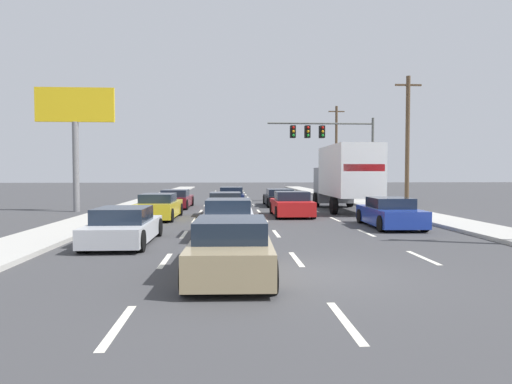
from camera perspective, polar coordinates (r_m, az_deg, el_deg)
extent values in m
plane|color=#3D3D3F|center=(35.15, -0.57, -1.26)|extent=(140.00, 140.00, 0.00)
cube|color=#B2AFA8|center=(31.68, 14.66, -1.62)|extent=(2.25, 80.00, 0.14)
cube|color=#B2AFA8|center=(30.76, -15.30, -1.74)|extent=(2.25, 80.00, 0.14)
cube|color=silver|center=(7.28, -16.92, -15.77)|extent=(0.14, 2.00, 0.01)
cube|color=silver|center=(12.05, -11.32, -8.43)|extent=(0.14, 2.00, 0.01)
cube|color=silver|center=(16.95, -9.00, -5.26)|extent=(0.14, 2.00, 0.01)
cube|color=silver|center=(21.90, -7.74, -3.51)|extent=(0.14, 2.00, 0.01)
cube|color=silver|center=(26.86, -6.94, -2.41)|extent=(0.14, 2.00, 0.01)
cube|color=silver|center=(31.84, -6.39, -1.65)|extent=(0.14, 2.00, 0.01)
cube|color=silver|center=(36.83, -6.00, -1.10)|extent=(0.14, 2.00, 0.01)
cube|color=silver|center=(41.81, -5.69, -0.68)|extent=(0.14, 2.00, 0.01)
cube|color=silver|center=(46.80, -5.45, -0.35)|extent=(0.14, 2.00, 0.01)
cube|color=silver|center=(51.79, -5.26, -0.08)|extent=(0.14, 2.00, 0.01)
cube|color=silver|center=(56.79, -5.10, 0.14)|extent=(0.14, 2.00, 0.01)
cube|color=silver|center=(7.31, 11.11, -15.63)|extent=(0.14, 2.00, 0.01)
cube|color=silver|center=(12.07, 5.07, -8.37)|extent=(0.14, 2.00, 0.01)
cube|color=silver|center=(16.96, 2.56, -5.22)|extent=(0.14, 2.00, 0.01)
cube|color=silver|center=(21.91, 1.18, -3.49)|extent=(0.14, 2.00, 0.01)
cube|color=silver|center=(26.87, 0.32, -2.39)|extent=(0.14, 2.00, 0.01)
cube|color=silver|center=(31.85, -0.27, -1.64)|extent=(0.14, 2.00, 0.01)
cube|color=silver|center=(36.83, -0.70, -1.09)|extent=(0.14, 2.00, 0.01)
cube|color=silver|center=(41.82, -1.03, -0.67)|extent=(0.14, 2.00, 0.01)
cube|color=silver|center=(46.81, -1.29, -0.34)|extent=(0.14, 2.00, 0.01)
cube|color=silver|center=(51.80, -1.50, -0.07)|extent=(0.14, 2.00, 0.01)
cube|color=silver|center=(56.79, -1.67, 0.15)|extent=(0.14, 2.00, 0.01)
cube|color=silver|center=(13.00, 20.19, -7.72)|extent=(0.14, 2.00, 0.01)
cube|color=silver|center=(17.64, 13.65, -4.99)|extent=(0.14, 2.00, 0.01)
cube|color=silver|center=(22.44, 9.89, -3.38)|extent=(0.14, 2.00, 0.01)
cube|color=silver|center=(27.31, 7.46, -2.34)|extent=(0.14, 2.00, 0.01)
cube|color=silver|center=(32.22, 5.78, -1.60)|extent=(0.14, 2.00, 0.01)
cube|color=silver|center=(37.15, 4.54, -1.06)|extent=(0.14, 2.00, 0.01)
cube|color=silver|center=(42.10, 3.60, -0.65)|extent=(0.14, 2.00, 0.01)
cube|color=silver|center=(47.06, 2.85, -0.32)|extent=(0.14, 2.00, 0.01)
cube|color=silver|center=(52.03, 2.24, -0.06)|extent=(0.14, 2.00, 0.01)
cube|color=silver|center=(57.00, 1.75, 0.16)|extent=(0.14, 2.00, 0.01)
cube|color=maroon|center=(29.80, -9.97, -1.11)|extent=(1.89, 4.57, 0.60)
cube|color=#192333|center=(29.44, -10.07, -0.14)|extent=(1.61, 2.00, 0.44)
cylinder|color=black|center=(31.62, -11.03, -1.14)|extent=(0.24, 0.65, 0.64)
cylinder|color=black|center=(31.40, -8.04, -1.14)|extent=(0.24, 0.65, 0.64)
cylinder|color=black|center=(28.25, -12.12, -1.57)|extent=(0.24, 0.65, 0.64)
cylinder|color=black|center=(28.01, -8.78, -1.58)|extent=(0.24, 0.65, 0.64)
cube|color=yellow|center=(22.88, -12.02, -2.07)|extent=(1.83, 4.46, 0.70)
cube|color=#192333|center=(22.52, -12.18, -0.73)|extent=(1.57, 2.05, 0.42)
cylinder|color=black|center=(24.66, -13.20, -2.15)|extent=(0.23, 0.64, 0.64)
cylinder|color=black|center=(24.41, -9.49, -2.17)|extent=(0.23, 0.64, 0.64)
cylinder|color=black|center=(21.42, -14.90, -2.86)|extent=(0.23, 0.64, 0.64)
cylinder|color=black|center=(21.13, -10.64, -2.89)|extent=(0.23, 0.64, 0.64)
cube|color=#B7BABF|center=(15.17, -16.19, -4.64)|extent=(1.78, 4.35, 0.56)
cube|color=#192333|center=(14.96, -16.35, -2.75)|extent=(1.56, 2.04, 0.47)
cylinder|color=black|center=(16.94, -17.69, -4.27)|extent=(0.22, 0.64, 0.64)
cylinder|color=black|center=(16.61, -12.15, -4.34)|extent=(0.22, 0.64, 0.64)
cylinder|color=black|center=(13.84, -21.03, -5.80)|extent=(0.22, 0.64, 0.64)
cylinder|color=black|center=(13.44, -14.28, -5.96)|extent=(0.22, 0.64, 0.64)
cube|color=#141E4C|center=(31.34, -3.11, -0.84)|extent=(1.75, 4.07, 0.68)
cube|color=#192333|center=(31.31, -3.11, 0.20)|extent=(1.52, 2.10, 0.47)
cylinder|color=black|center=(32.84, -4.48, -0.97)|extent=(0.23, 0.64, 0.64)
cylinder|color=black|center=(32.83, -1.71, -0.96)|extent=(0.23, 0.64, 0.64)
cylinder|color=black|center=(29.89, -4.64, -1.31)|extent=(0.23, 0.64, 0.64)
cylinder|color=black|center=(29.88, -1.60, -1.30)|extent=(0.23, 0.64, 0.64)
cube|color=orange|center=(24.00, -3.86, -1.91)|extent=(1.80, 4.13, 0.62)
cube|color=#192333|center=(24.00, -3.86, -0.61)|extent=(1.58, 2.11, 0.48)
cylinder|color=black|center=(25.54, -5.72, -1.94)|extent=(0.22, 0.64, 0.64)
cylinder|color=black|center=(25.53, -1.95, -1.94)|extent=(0.22, 0.64, 0.64)
cylinder|color=black|center=(22.52, -6.02, -2.53)|extent=(0.22, 0.64, 0.64)
cylinder|color=black|center=(22.51, -1.74, -2.52)|extent=(0.22, 0.64, 0.64)
cube|color=white|center=(16.67, -3.45, -3.73)|extent=(1.90, 4.72, 0.67)
cube|color=#192333|center=(16.53, -3.47, -1.74)|extent=(1.62, 2.01, 0.50)
cylinder|color=black|center=(18.50, -5.91, -3.61)|extent=(0.24, 0.65, 0.64)
cylinder|color=black|center=(18.46, -0.73, -3.61)|extent=(0.24, 0.65, 0.64)
cylinder|color=black|center=(14.96, -6.82, -5.05)|extent=(0.24, 0.65, 0.64)
cylinder|color=black|center=(14.91, -0.40, -5.06)|extent=(0.24, 0.65, 0.64)
cube|color=tan|center=(10.32, -3.13, -7.52)|extent=(1.84, 4.65, 0.68)
cube|color=#192333|center=(9.91, -3.18, -4.65)|extent=(1.56, 2.06, 0.45)
cylinder|color=black|center=(12.12, -6.73, -6.81)|extent=(0.24, 0.65, 0.64)
cylinder|color=black|center=(12.09, 0.86, -6.82)|extent=(0.24, 0.65, 0.64)
cylinder|color=black|center=(8.69, -8.73, -10.52)|extent=(0.24, 0.65, 0.64)
cylinder|color=black|center=(8.65, 1.99, -10.55)|extent=(0.24, 0.65, 0.64)
cube|color=black|center=(31.20, 2.94, -0.94)|extent=(1.89, 4.59, 0.58)
cube|color=#192333|center=(31.05, 2.97, -0.02)|extent=(1.66, 2.30, 0.44)
cylinder|color=black|center=(32.85, 1.09, -0.96)|extent=(0.22, 0.64, 0.64)
cylinder|color=black|center=(33.03, 4.13, -0.95)|extent=(0.22, 0.64, 0.64)
cylinder|color=black|center=(29.39, 1.61, -1.36)|extent=(0.22, 0.64, 0.64)
cylinder|color=black|center=(29.59, 5.00, -1.34)|extent=(0.22, 0.64, 0.64)
cube|color=red|center=(23.71, 4.46, -1.87)|extent=(1.88, 4.02, 0.70)
cube|color=#192333|center=(23.53, 4.51, -0.49)|extent=(1.66, 1.70, 0.46)
cylinder|color=black|center=(25.07, 2.01, -2.02)|extent=(0.22, 0.64, 0.64)
cylinder|color=black|center=(25.30, 5.98, -1.99)|extent=(0.22, 0.64, 0.64)
cylinder|color=black|center=(22.18, 2.72, -2.60)|extent=(0.22, 0.64, 0.64)
cylinder|color=black|center=(22.43, 7.19, -2.56)|extent=(0.22, 0.64, 0.64)
cube|color=white|center=(26.45, 11.56, 2.63)|extent=(2.44, 6.22, 2.85)
cube|color=red|center=(23.48, 13.41, 2.99)|extent=(2.11, 0.07, 0.36)
cube|color=slate|center=(30.49, 9.65, 0.86)|extent=(2.28, 2.11, 2.29)
cylinder|color=black|center=(30.31, 7.56, -0.96)|extent=(0.31, 0.96, 0.96)
cylinder|color=black|center=(30.79, 11.68, -0.94)|extent=(0.31, 0.96, 0.96)
cylinder|color=black|center=(25.05, 9.73, -1.69)|extent=(0.31, 0.96, 0.96)
cylinder|color=black|center=(25.63, 14.64, -1.64)|extent=(0.31, 0.96, 0.96)
cube|color=#1E389E|center=(19.72, 16.44, -2.88)|extent=(1.88, 4.19, 0.67)
cube|color=#192333|center=(19.67, 16.47, -1.30)|extent=(1.61, 1.86, 0.42)
cylinder|color=black|center=(20.95, 12.96, -2.95)|extent=(0.24, 0.65, 0.64)
cylinder|color=black|center=(21.44, 17.26, -2.88)|extent=(0.24, 0.65, 0.64)
cylinder|color=black|center=(18.04, 15.47, -3.84)|extent=(0.24, 0.65, 0.64)
cylinder|color=black|center=(18.61, 20.36, -3.72)|extent=(0.24, 0.65, 0.64)
cylinder|color=#595B56|center=(36.90, 14.40, 3.93)|extent=(0.20, 0.20, 6.56)
cylinder|color=#595B56|center=(36.04, 8.10, 8.50)|extent=(8.28, 0.14, 0.14)
cube|color=black|center=(36.00, 8.26, 7.47)|extent=(0.40, 0.56, 0.95)
sphere|color=red|center=(35.72, 8.36, 7.99)|extent=(0.20, 0.20, 0.20)
sphere|color=orange|center=(35.70, 8.36, 7.51)|extent=(0.20, 0.20, 0.20)
sphere|color=green|center=(35.67, 8.36, 7.03)|extent=(0.20, 0.20, 0.20)
cube|color=black|center=(35.79, 6.46, 7.51)|extent=(0.40, 0.56, 0.95)
sphere|color=red|center=(35.51, 6.55, 8.03)|extent=(0.20, 0.20, 0.20)
sphere|color=orange|center=(35.48, 6.55, 7.55)|extent=(0.20, 0.20, 0.20)
sphere|color=green|center=(35.46, 6.54, 7.07)|extent=(0.20, 0.20, 0.20)
cube|color=black|center=(35.61, 4.64, 7.54)|extent=(0.40, 0.56, 0.95)
sphere|color=red|center=(35.33, 4.71, 8.07)|extent=(0.20, 0.20, 0.20)
sphere|color=orange|center=(35.30, 4.71, 7.59)|extent=(0.20, 0.20, 0.20)
sphere|color=green|center=(35.28, 4.71, 7.10)|extent=(0.20, 0.20, 0.20)
cylinder|color=brown|center=(32.54, 18.45, 6.04)|extent=(0.28, 0.28, 8.76)
cube|color=brown|center=(33.00, 18.54, 12.60)|extent=(1.80, 0.12, 0.12)
cylinder|color=brown|center=(51.99, 10.02, 5.25)|extent=(0.28, 0.28, 9.71)
cube|color=brown|center=(52.38, 10.06, 9.91)|extent=(1.80, 0.12, 0.12)
cylinder|color=slate|center=(28.32, -21.64, 2.93)|extent=(0.36, 0.36, 5.19)
cube|color=yellow|center=(28.59, -21.76, 10.13)|extent=(4.47, 0.20, 1.97)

